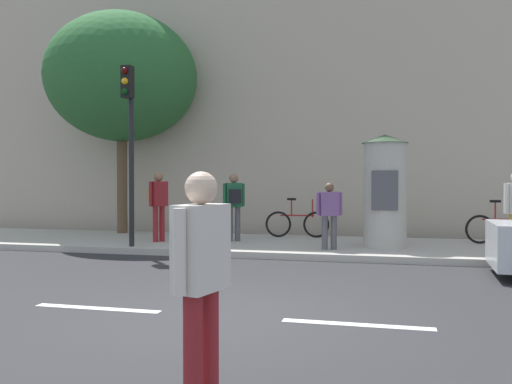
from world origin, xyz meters
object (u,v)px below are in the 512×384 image
at_px(street_tree, 122,78).
at_px(bicycle_leaning, 502,228).
at_px(poster_column, 385,190).
at_px(pedestrian_with_backpack, 234,201).
at_px(pedestrian_in_red_top, 329,211).
at_px(pedestrian_with_bag, 158,200).
at_px(bicycle_upright, 297,223).
at_px(pedestrian_in_dark_shirt, 201,269).
at_px(traffic_light, 129,126).

relative_size(street_tree, bicycle_leaning, 3.75).
distance_m(poster_column, pedestrian_with_backpack, 3.84).
xyz_separation_m(poster_column, pedestrian_in_red_top, (-1.22, -0.72, -0.46)).
bearing_deg(poster_column, bicycle_leaning, 26.98).
height_order(pedestrian_in_red_top, pedestrian_with_backpack, pedestrian_with_backpack).
bearing_deg(pedestrian_with_bag, pedestrian_with_backpack, 16.37).
distance_m(bicycle_leaning, bicycle_upright, 5.20).
relative_size(pedestrian_in_dark_shirt, pedestrian_with_bag, 0.99).
distance_m(traffic_light, poster_column, 6.22).
distance_m(poster_column, pedestrian_in_dark_shirt, 9.42).
distance_m(poster_column, bicycle_leaning, 3.29).
bearing_deg(street_tree, pedestrian_with_backpack, -19.57).
distance_m(pedestrian_in_dark_shirt, bicycle_upright, 11.16).
distance_m(traffic_light, pedestrian_with_bag, 2.17).
xyz_separation_m(traffic_light, pedestrian_in_red_top, (4.65, 0.63, -1.99)).
relative_size(poster_column, bicycle_upright, 1.50).
bearing_deg(pedestrian_with_bag, pedestrian_in_red_top, -7.39).
height_order(poster_column, pedestrian_in_red_top, poster_column).
bearing_deg(street_tree, traffic_light, -59.58).
bearing_deg(traffic_light, bicycle_leaning, 17.75).
xyz_separation_m(traffic_light, pedestrian_in_dark_shirt, (4.67, -7.98, -1.97)).
relative_size(poster_column, pedestrian_in_dark_shirt, 1.49).
distance_m(street_tree, bicycle_leaning, 11.38).
bearing_deg(traffic_light, pedestrian_with_backpack, 40.46).
bearing_deg(traffic_light, bicycle_upright, 41.67).
relative_size(pedestrian_in_dark_shirt, bicycle_leaning, 1.01).
bearing_deg(pedestrian_in_red_top, street_tree, 158.81).
bearing_deg(bicycle_leaning, pedestrian_in_red_top, -151.96).
relative_size(traffic_light, poster_column, 1.61).
xyz_separation_m(pedestrian_in_dark_shirt, bicycle_leaning, (4.02, 10.76, -0.52)).
distance_m(poster_column, bicycle_upright, 3.11).
height_order(pedestrian_in_dark_shirt, pedestrian_in_red_top, pedestrian_in_dark_shirt).
relative_size(poster_column, pedestrian_in_red_top, 1.74).
relative_size(pedestrian_with_bag, bicycle_upright, 1.02).
distance_m(traffic_light, pedestrian_in_red_top, 5.10).
relative_size(traffic_light, pedestrian_in_red_top, 2.80).
distance_m(poster_column, pedestrian_with_bag, 5.69).
relative_size(poster_column, pedestrian_with_backpack, 1.51).
xyz_separation_m(traffic_light, bicycle_leaning, (8.68, 2.78, -2.48)).
height_order(traffic_light, poster_column, traffic_light).
bearing_deg(pedestrian_with_bag, poster_column, 1.39).
distance_m(pedestrian_with_backpack, bicycle_upright, 2.07).
xyz_separation_m(traffic_light, pedestrian_with_bag, (0.19, 1.21, -1.79)).
xyz_separation_m(street_tree, pedestrian_in_dark_shirt, (6.52, -11.14, -3.76)).
xyz_separation_m(poster_column, bicycle_upright, (-2.38, 1.76, -0.96)).
bearing_deg(pedestrian_with_bag, bicycle_upright, 29.89).
relative_size(street_tree, pedestrian_in_dark_shirt, 3.71).
bearing_deg(pedestrian_with_bag, pedestrian_in_dark_shirt, -64.05).
distance_m(pedestrian_in_dark_shirt, bicycle_leaning, 11.50).
height_order(traffic_light, bicycle_upright, traffic_light).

